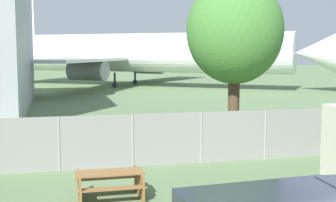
{
  "coord_description": "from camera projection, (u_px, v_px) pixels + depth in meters",
  "views": [
    {
      "loc": [
        -5.14,
        -6.52,
        4.11
      ],
      "look_at": [
        -0.54,
        12.64,
        2.0
      ],
      "focal_mm": 50.0,
      "sensor_mm": 36.0,
      "label": 1
    }
  ],
  "objects": [
    {
      "name": "perimeter_fence",
      "position": [
        201.0,
        138.0,
        17.15
      ],
      "size": [
        56.07,
        0.07,
        1.9
      ],
      "color": "gray",
      "rests_on": "ground"
    },
    {
      "name": "airplane",
      "position": [
        135.0,
        53.0,
        54.26
      ],
      "size": [
        39.53,
        32.32,
        12.81
      ],
      "rotation": [
        0.0,
        0.0,
        -0.61
      ],
      "color": "white",
      "rests_on": "ground"
    },
    {
      "name": "picnic_bench_open_grass",
      "position": [
        110.0,
        182.0,
        13.05
      ],
      "size": [
        1.88,
        1.4,
        0.76
      ],
      "rotation": [
        0.0,
        0.0,
        -0.0
      ],
      "color": "brown",
      "rests_on": "ground"
    },
    {
      "name": "tree_left_of_cabin",
      "position": [
        235.0,
        32.0,
        18.11
      ],
      "size": [
        3.76,
        3.76,
        6.96
      ],
      "color": "#4C3823",
      "rests_on": "ground"
    }
  ]
}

